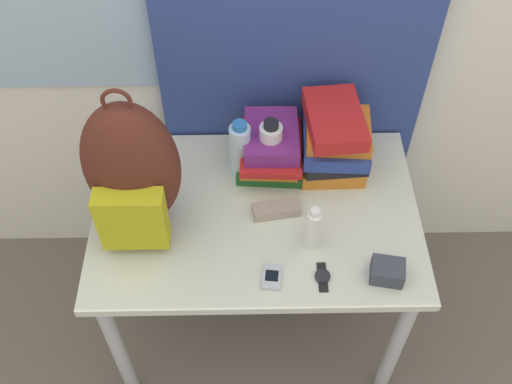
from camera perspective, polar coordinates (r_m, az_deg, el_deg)
The scene contains 11 objects.
desk at distance 2.01m, azimuth 0.00°, elevation -3.59°, with size 1.05×0.70×0.71m.
backpack at distance 1.78m, azimuth -11.73°, elevation 1.93°, with size 0.28×0.26×0.53m.
book_stack_left at distance 2.01m, azimuth 1.41°, elevation 4.17°, with size 0.23×0.27×0.17m.
book_stack_center at distance 2.00m, azimuth 7.42°, elevation 4.96°, with size 0.23×0.28×0.25m.
water_bottle at distance 1.96m, azimuth -1.51°, elevation 3.99°, with size 0.07×0.07×0.23m.
sports_bottle at distance 1.96m, azimuth 1.39°, elevation 4.09°, with size 0.07×0.07×0.23m.
sunscreen_bottle at distance 1.80m, azimuth 5.46°, elevation -3.57°, with size 0.04×0.04×0.18m.
cell_phone at distance 1.79m, azimuth 1.51°, elevation -8.11°, with size 0.06×0.09×0.02m.
sunglasses_case at distance 1.92m, azimuth 1.93°, elevation -1.69°, with size 0.16×0.08×0.04m.
camera_pouch at distance 1.81m, azimuth 12.40°, elevation -7.40°, with size 0.11×0.09×0.06m.
wristwatch at distance 1.80m, azimuth 6.35°, elevation -8.02°, with size 0.05×0.10×0.01m.
Camera 1 is at (-0.02, -0.83, 2.24)m, focal length 42.00 mm.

